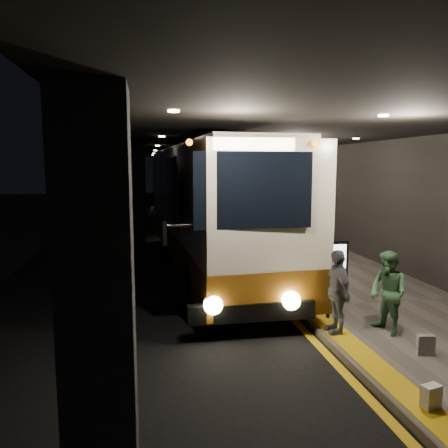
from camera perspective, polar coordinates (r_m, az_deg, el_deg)
ground at (r=13.42m, az=-5.63°, el=-7.72°), size 90.00×90.00×0.00m
lane_line_white at (r=18.28m, az=-12.43°, el=-3.71°), size 0.12×50.00×0.01m
kerb_stripe_yellow at (r=18.55m, az=0.50°, el=-3.37°), size 0.18×50.00×0.01m
sidewalk at (r=19.10m, az=7.61°, el=-2.90°), size 4.50×50.00×0.15m
tactile_strip at (r=18.61m, az=2.02°, el=-2.86°), size 0.50×50.00×0.01m
terminal_wall at (r=19.59m, az=14.09°, el=5.82°), size 0.10×50.00×6.00m
support_columns at (r=16.98m, az=-11.78°, el=2.93°), size 0.80×24.80×4.40m
canopy at (r=18.26m, az=0.99°, el=10.95°), size 9.00×50.00×0.40m
coach_main at (r=14.96m, az=-2.00°, el=1.56°), size 3.53×13.22×4.09m
coach_second at (r=28.12m, az=-5.87°, el=4.36°), size 3.13×13.03×4.07m
coach_third at (r=44.56m, az=-7.36°, el=5.33°), size 2.96×11.99×3.74m
passenger_boarding at (r=13.45m, az=6.40°, el=-3.58°), size 0.40×0.59×1.58m
passenger_waiting_green at (r=9.53m, az=20.65°, el=-8.40°), size 0.67×0.91×1.69m
passenger_waiting_grey at (r=9.24m, az=14.51°, el=-8.52°), size 0.52×1.01×1.73m
bag_polka at (r=8.94m, az=24.83°, el=-14.15°), size 0.32×0.19×0.37m
bag_plain at (r=7.22m, az=25.42°, el=-19.70°), size 0.30×0.22×0.34m
info_sign at (r=9.96m, az=13.62°, el=-5.43°), size 0.83×0.13×1.75m
stanchion_post at (r=12.93m, az=7.02°, el=-4.95°), size 0.05×0.05×1.18m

